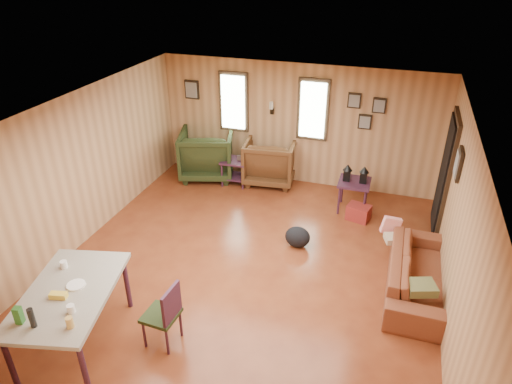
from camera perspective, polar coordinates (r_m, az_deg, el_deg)
room at (r=6.56m, az=1.07°, el=0.48°), size 5.54×6.04×2.44m
sofa at (r=6.72m, az=19.62°, el=-8.96°), size 0.57×1.96×0.76m
recliner_brown at (r=9.21m, az=1.81°, el=4.19°), size 1.08×1.02×1.01m
recliner_green at (r=9.48m, az=-6.14°, el=5.04°), size 1.31×1.26×1.09m
end_table at (r=9.16m, az=-2.66°, el=3.08°), size 0.54×0.49×0.65m
side_table at (r=8.30m, az=12.25°, el=1.48°), size 0.57×0.57×0.89m
cooler at (r=8.24m, az=12.70°, el=-2.51°), size 0.45×0.36×0.28m
backpack at (r=7.36m, az=5.22°, el=-5.61°), size 0.45×0.37×0.35m
sofa_pillows at (r=6.68m, az=18.21°, el=-7.76°), size 0.83×1.54×0.32m
dining_table at (r=5.76m, az=-22.43°, el=-12.06°), size 1.29×1.76×1.04m
dining_chair at (r=5.64m, az=-11.27°, el=-14.55°), size 0.41×0.41×0.86m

